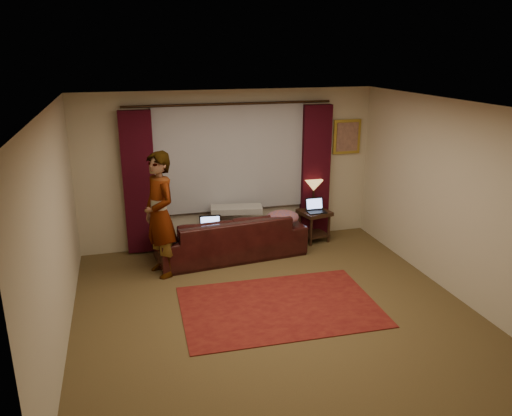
{
  "coord_description": "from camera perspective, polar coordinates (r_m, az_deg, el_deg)",
  "views": [
    {
      "loc": [
        -1.74,
        -5.48,
        3.22
      ],
      "look_at": [
        0.1,
        1.2,
        1.0
      ],
      "focal_mm": 35.0,
      "sensor_mm": 36.0,
      "label": 1
    }
  ],
  "objects": [
    {
      "name": "clothing_pile",
      "position": [
        8.1,
        2.99,
        -1.18
      ],
      "size": [
        0.63,
        0.53,
        0.24
      ],
      "primitive_type": "ellipsoid",
      "rotation": [
        0.0,
        0.0,
        -0.2
      ],
      "color": "#824D5D",
      "rests_on": "sofa"
    },
    {
      "name": "picture_frame",
      "position": [
        8.95,
        10.34,
        8.03
      ],
      "size": [
        0.5,
        0.04,
        0.6
      ],
      "primitive_type": "cube",
      "color": "#B09232",
      "rests_on": "wall_back"
    },
    {
      "name": "wall_back",
      "position": [
        8.39,
        -3.03,
        4.51
      ],
      "size": [
        5.0,
        0.02,
        2.6
      ],
      "primitive_type": "cube",
      "color": "#C1B597",
      "rests_on": "ground"
    },
    {
      "name": "drape_left",
      "position": [
        8.14,
        -13.22,
        2.76
      ],
      "size": [
        0.5,
        0.14,
        2.3
      ],
      "primitive_type": "cube",
      "color": "#320710",
      "rests_on": "floor"
    },
    {
      "name": "sheer_curtain",
      "position": [
        8.29,
        -2.96,
        5.76
      ],
      "size": [
        2.5,
        0.05,
        1.8
      ],
      "primitive_type": "cube",
      "color": "#9899A0",
      "rests_on": "wall_back"
    },
    {
      "name": "tiffany_lamp",
      "position": [
        8.73,
        6.58,
        1.58
      ],
      "size": [
        0.35,
        0.35,
        0.51
      ],
      "primitive_type": null,
      "rotation": [
        0.0,
        0.0,
        0.12
      ],
      "color": "olive",
      "rests_on": "end_table"
    },
    {
      "name": "ceiling",
      "position": [
        5.79,
        2.25,
        11.59
      ],
      "size": [
        5.0,
        5.0,
        0.02
      ],
      "primitive_type": "cube",
      "color": "silver",
      "rests_on": "ground"
    },
    {
      "name": "wall_front",
      "position": [
        3.95,
        13.25,
        -11.84
      ],
      "size": [
        5.0,
        0.02,
        2.6
      ],
      "primitive_type": "cube",
      "color": "#C1B597",
      "rests_on": "ground"
    },
    {
      "name": "laptop_table",
      "position": [
        8.55,
        6.95,
        0.24
      ],
      "size": [
        0.32,
        0.35,
        0.23
      ],
      "primitive_type": null,
      "rotation": [
        0.0,
        0.0,
        0.0
      ],
      "color": "black",
      "rests_on": "end_table"
    },
    {
      "name": "curtain_rod",
      "position": [
        8.11,
        -2.98,
        11.79
      ],
      "size": [
        0.04,
        0.04,
        3.4
      ],
      "primitive_type": "cylinder",
      "color": "black",
      "rests_on": "wall_back"
    },
    {
      "name": "end_table",
      "position": [
        8.75,
        6.64,
        -2.03
      ],
      "size": [
        0.57,
        0.57,
        0.55
      ],
      "primitive_type": "cube",
      "rotation": [
        0.0,
        0.0,
        0.21
      ],
      "color": "black",
      "rests_on": "floor"
    },
    {
      "name": "throw_blanket",
      "position": [
        8.12,
        -2.28,
        1.58
      ],
      "size": [
        0.88,
        0.48,
        0.1
      ],
      "primitive_type": "cube",
      "rotation": [
        0.0,
        0.0,
        -0.18
      ],
      "color": "gray",
      "rests_on": "sofa"
    },
    {
      "name": "sofa",
      "position": [
        8.02,
        -3.04,
        -2.26
      ],
      "size": [
        2.46,
        1.25,
        0.95
      ],
      "primitive_type": "imported",
      "rotation": [
        0.0,
        0.0,
        3.24
      ],
      "color": "black",
      "rests_on": "floor"
    },
    {
      "name": "drape_right",
      "position": [
        8.76,
        6.8,
        4.16
      ],
      "size": [
        0.5,
        0.14,
        2.3
      ],
      "primitive_type": "cube",
      "color": "#320710",
      "rests_on": "floor"
    },
    {
      "name": "floor",
      "position": [
        6.6,
        1.97,
        -11.53
      ],
      "size": [
        5.0,
        5.0,
        0.01
      ],
      "primitive_type": "cube",
      "color": "brown",
      "rests_on": "ground"
    },
    {
      "name": "person",
      "position": [
        7.34,
        -10.94,
        -0.77
      ],
      "size": [
        0.7,
        0.7,
        1.86
      ],
      "primitive_type": "imported",
      "rotation": [
        0.0,
        0.0,
        -1.2
      ],
      "color": "gray",
      "rests_on": "floor"
    },
    {
      "name": "wall_right",
      "position": [
        7.19,
        21.47,
        1.01
      ],
      "size": [
        0.02,
        5.0,
        2.6
      ],
      "primitive_type": "cube",
      "color": "#C1B597",
      "rests_on": "ground"
    },
    {
      "name": "wall_left",
      "position": [
        5.86,
        -21.95,
        -2.72
      ],
      "size": [
        0.02,
        5.0,
        2.6
      ],
      "primitive_type": "cube",
      "color": "#C1B597",
      "rests_on": "ground"
    },
    {
      "name": "area_rug",
      "position": [
        6.65,
        2.67,
        -11.15
      ],
      "size": [
        2.58,
        1.76,
        0.01
      ],
      "primitive_type": "cube",
      "rotation": [
        0.0,
        0.0,
        -0.03
      ],
      "color": "maroon",
      "rests_on": "floor"
    },
    {
      "name": "laptop_sofa",
      "position": [
        7.76,
        -5.17,
        -2.05
      ],
      "size": [
        0.36,
        0.39,
        0.24
      ],
      "primitive_type": null,
      "rotation": [
        0.0,
        0.0,
        -0.08
      ],
      "color": "black",
      "rests_on": "sofa"
    }
  ]
}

